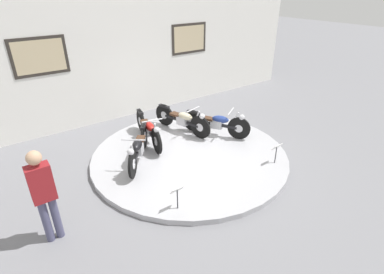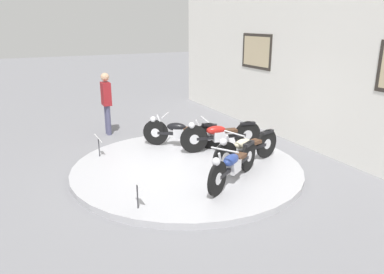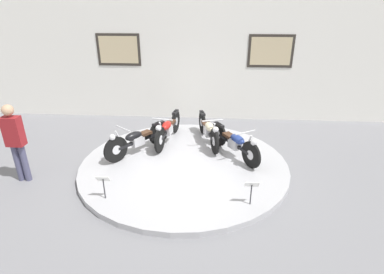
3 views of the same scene
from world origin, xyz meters
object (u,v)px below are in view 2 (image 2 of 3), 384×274
info_placard_front_centre (137,188)px  visitor_standing (106,100)px  motorcycle_black (180,132)px  motorcycle_cream (246,148)px  motorcycle_red (220,134)px  motorcycle_blue (233,164)px  info_placard_front_left (99,141)px

info_placard_front_centre → visitor_standing: bearing=171.5°
motorcycle_black → motorcycle_cream: bearing=22.4°
motorcycle_red → motorcycle_blue: motorcycle_red is taller
motorcycle_blue → motorcycle_black: bearing=179.9°
motorcycle_black → motorcycle_blue: 2.42m
motorcycle_cream → visitor_standing: visitor_standing is taller
motorcycle_black → motorcycle_blue: (2.42, -0.00, -0.00)m
motorcycle_blue → info_placard_front_centre: motorcycle_blue is taller
info_placard_front_left → info_placard_front_centre: (2.79, 0.00, 0.00)m
motorcycle_red → info_placard_front_left: 2.82m
motorcycle_blue → info_placard_front_left: bearing=-143.0°
motorcycle_red → info_placard_front_left: (-0.85, -2.69, -0.03)m
motorcycle_black → motorcycle_red: (0.67, 0.73, 0.01)m
info_placard_front_left → motorcycle_black: bearing=84.7°
motorcycle_black → visitor_standing: 2.62m
motorcycle_cream → info_placard_front_centre: 2.82m
motorcycle_black → info_placard_front_centre: motorcycle_black is taller
motorcycle_red → visitor_standing: visitor_standing is taller
visitor_standing → motorcycle_red: bearing=33.8°
motorcycle_black → motorcycle_blue: bearing=-0.1°
motorcycle_black → info_placard_front_centre: (2.61, -1.96, -0.02)m
info_placard_front_left → visitor_standing: bearing=160.7°
motorcycle_cream → info_placard_front_centre: bearing=-72.5°
motorcycle_red → motorcycle_cream: 1.10m
info_placard_front_left → info_placard_front_centre: same height
motorcycle_cream → info_placard_front_centre: (0.85, -2.69, -0.03)m
motorcycle_red → motorcycle_blue: size_ratio=1.17×
motorcycle_blue → info_placard_front_left: (-2.60, -1.96, -0.02)m
info_placard_front_left → visitor_standing: (-2.08, 0.73, 0.51)m
motorcycle_blue → visitor_standing: (-4.68, -1.23, 0.49)m
motorcycle_blue → motorcycle_cream: bearing=132.1°
info_placard_front_centre → visitor_standing: size_ratio=0.29×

